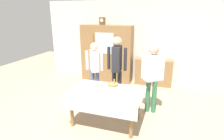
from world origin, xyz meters
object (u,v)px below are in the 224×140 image
(spoon_center, at_px, (123,90))
(person_beside_shelf, at_px, (117,63))
(pastry_plate, at_px, (100,87))
(book_stack, at_px, (155,58))
(tea_cup_back_edge, at_px, (134,91))
(bread_basket, at_px, (113,84))
(person_by_cabinet, at_px, (94,65))
(dining_table, at_px, (105,96))
(tea_cup_center, at_px, (87,91))
(mantel_clock, at_px, (102,21))
(tea_cup_front_edge, at_px, (104,95))
(tea_cup_far_left, at_px, (119,97))
(bookshelf_low, at_px, (154,72))
(spoon_far_right, at_px, (95,84))
(wall_cabinet, at_px, (107,53))
(person_near_right_end, at_px, (153,73))

(spoon_center, height_order, person_beside_shelf, person_beside_shelf)
(pastry_plate, bearing_deg, book_stack, 69.28)
(tea_cup_back_edge, bearing_deg, person_beside_shelf, 125.60)
(bread_basket, relative_size, spoon_center, 2.02)
(tea_cup_back_edge, relative_size, person_by_cabinet, 0.08)
(dining_table, relative_size, tea_cup_center, 11.87)
(mantel_clock, bearing_deg, tea_cup_front_edge, -68.69)
(book_stack, height_order, tea_cup_far_left, book_stack)
(book_stack, xyz_separation_m, spoon_center, (-0.40, -2.44, -0.17))
(mantel_clock, bearing_deg, bread_basket, -63.83)
(bookshelf_low, xyz_separation_m, spoon_center, (-0.40, -2.44, 0.30))
(tea_cup_back_edge, height_order, spoon_far_right, tea_cup_back_edge)
(person_by_cabinet, bearing_deg, tea_cup_center, -73.58)
(bookshelf_low, height_order, tea_cup_back_edge, bookshelf_low)
(person_by_cabinet, bearing_deg, bookshelf_low, 44.60)
(wall_cabinet, relative_size, person_near_right_end, 1.17)
(mantel_clock, height_order, tea_cup_center, mantel_clock)
(dining_table, xyz_separation_m, bread_basket, (0.04, 0.37, 0.14))
(bookshelf_low, relative_size, tea_cup_center, 9.06)
(spoon_center, xyz_separation_m, person_beside_shelf, (-0.40, 0.88, 0.33))
(tea_cup_front_edge, relative_size, person_by_cabinet, 0.08)
(dining_table, bearing_deg, tea_cup_front_edge, -78.15)
(person_by_cabinet, bearing_deg, person_beside_shelf, -8.72)
(tea_cup_back_edge, bearing_deg, tea_cup_front_edge, -141.99)
(dining_table, distance_m, spoon_far_right, 0.53)
(dining_table, xyz_separation_m, book_stack, (0.71, 2.64, 0.28))
(dining_table, height_order, mantel_clock, mantel_clock)
(person_by_cabinet, height_order, person_near_right_end, person_near_right_end)
(book_stack, relative_size, spoon_center, 1.50)
(bread_basket, xyz_separation_m, spoon_center, (0.27, -0.17, -0.03))
(tea_cup_front_edge, bearing_deg, book_stack, 76.83)
(wall_cabinet, bearing_deg, person_beside_shelf, -61.45)
(wall_cabinet, xyz_separation_m, person_beside_shelf, (0.82, -1.50, 0.11))
(wall_cabinet, xyz_separation_m, person_by_cabinet, (0.14, -1.40, -0.03))
(spoon_far_right, height_order, person_near_right_end, person_near_right_end)
(tea_cup_back_edge, distance_m, person_by_cabinet, 1.67)
(tea_cup_center, xyz_separation_m, tea_cup_far_left, (0.71, -0.06, -0.00))
(spoon_far_right, bearing_deg, person_beside_shelf, 67.44)
(tea_cup_far_left, distance_m, person_near_right_end, 1.15)
(tea_cup_far_left, height_order, spoon_far_right, tea_cup_far_left)
(pastry_plate, relative_size, spoon_center, 2.35)
(bookshelf_low, xyz_separation_m, bread_basket, (-0.67, -2.27, 0.33))
(wall_cabinet, bearing_deg, person_by_cabinet, -84.12)
(person_beside_shelf, bearing_deg, tea_cup_center, -103.07)
(spoon_center, distance_m, person_near_right_end, 0.85)
(spoon_far_right, distance_m, person_near_right_end, 1.36)
(bread_basket, distance_m, person_by_cabinet, 1.15)
(dining_table, height_order, person_by_cabinet, person_by_cabinet)
(book_stack, bearing_deg, tea_cup_back_edge, -93.54)
(pastry_plate, bearing_deg, person_near_right_end, 29.85)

